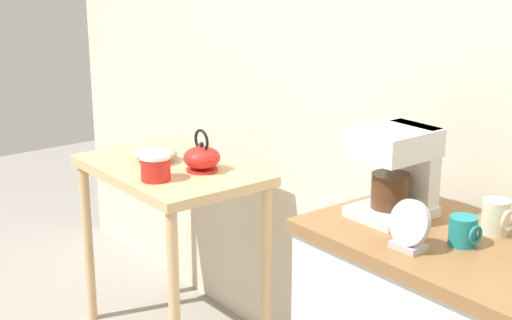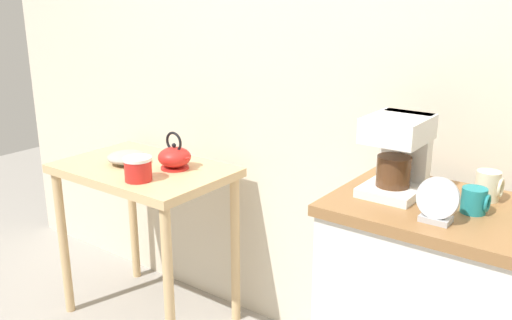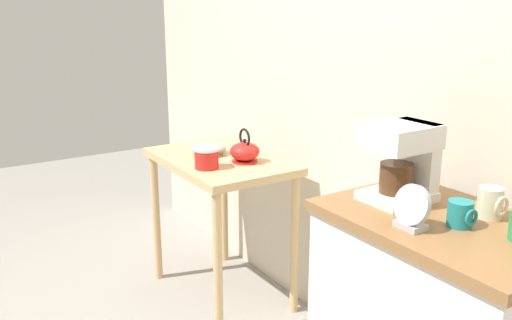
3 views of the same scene
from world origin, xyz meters
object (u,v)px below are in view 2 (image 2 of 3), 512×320
Objects in this scene: coffee_maker at (399,151)px; mug_small_cream at (488,186)px; teakettle at (175,157)px; bowl_stoneware at (127,157)px; canister_enamel at (138,169)px; table_clock at (437,203)px; mug_dark_teal at (475,201)px.

coffee_maker is 2.73× the size of mug_small_cream.
teakettle is 1.08m from coffee_maker.
bowl_stoneware is 1.57m from mug_small_cream.
mug_small_cream reaches higher than canister_enamel.
table_clock reaches higher than mug_small_cream.
teakettle is at bearing 177.02° from mug_dark_teal.
canister_enamel is at bearing -168.28° from mug_small_cream.
bowl_stoneware is 1.01× the size of teakettle.
bowl_stoneware is 2.28× the size of mug_dark_teal.
coffee_maker is 1.94× the size of table_clock.
coffee_maker reaches higher than mug_dark_teal.
table_clock is (1.26, 0.01, 0.14)m from canister_enamel.
canister_enamel reaches higher than bowl_stoneware.
canister_enamel is 1.11m from coffee_maker.
bowl_stoneware is 1.54× the size of canister_enamel.
coffee_maker is at bearing 1.94° from bowl_stoneware.
bowl_stoneware is at bearing -174.63° from mug_small_cream.
teakettle reaches higher than canister_enamel.
teakettle is 1.33m from mug_dark_teal.
mug_dark_teal is at bearing -7.30° from coffee_maker.
teakettle is 1.33m from mug_small_cream.
coffee_maker reaches higher than bowl_stoneware.
canister_enamel is at bearing -30.57° from bowl_stoneware.
bowl_stoneware is at bearing -179.62° from mug_dark_teal.
coffee_maker is at bearing 172.70° from mug_dark_teal.
canister_enamel is at bearing -170.75° from coffee_maker.
coffee_maker is at bearing 9.25° from canister_enamel.
bowl_stoneware is 1.32m from coffee_maker.
mug_small_cream is at bearing 75.26° from table_clock.
mug_dark_teal is at bearing -91.42° from mug_small_cream.
mug_small_cream reaches higher than bowl_stoneware.
mug_small_cream reaches higher than teakettle.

